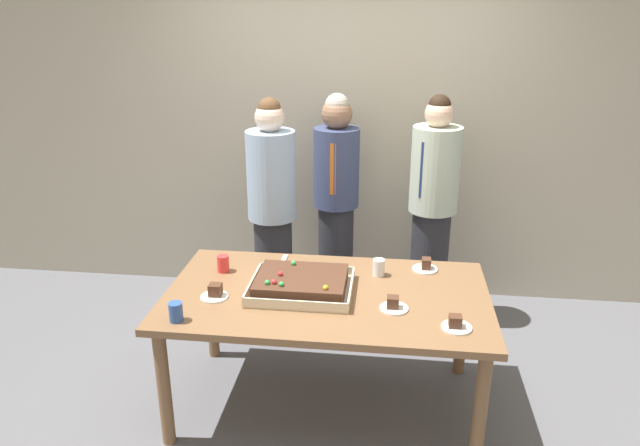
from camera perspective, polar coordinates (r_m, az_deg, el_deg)
ground_plane at (r=3.67m, az=0.61°, el=-16.91°), size 12.00×12.00×0.00m
interior_back_panel at (r=4.56m, az=2.97°, el=11.31°), size 8.00×0.12×3.00m
party_table at (r=3.31m, az=0.66°, el=-7.91°), size 1.77×1.01×0.73m
sheet_cake at (r=3.27m, az=-1.81°, el=-5.89°), size 0.56×0.46×0.12m
plated_slice_near_left at (r=3.12m, az=7.05°, el=-7.83°), size 0.15×0.15×0.07m
plated_slice_near_right at (r=3.27m, az=-10.04°, el=-6.62°), size 0.15×0.15×0.08m
plated_slice_far_left at (r=3.01m, az=12.91°, el=-9.46°), size 0.15×0.15×0.07m
plated_slice_far_right at (r=3.59m, az=10.09°, el=-4.11°), size 0.15×0.15×0.07m
drink_cup_nearest at (r=3.55m, az=-9.28°, el=-3.86°), size 0.07×0.07×0.10m
drink_cup_middle at (r=3.07m, az=-13.65°, el=-8.29°), size 0.07×0.07×0.10m
drink_cup_far_end at (r=3.47m, az=5.65°, el=-4.27°), size 0.07×0.07×0.10m
cake_server_utensil at (r=3.65m, az=-3.56°, el=-3.71°), size 0.03×0.20×0.01m
person_serving_front at (r=4.27m, az=10.74°, el=1.38°), size 0.34×0.34×1.65m
person_green_shirt_behind at (r=4.06m, az=-4.59°, el=0.75°), size 0.33×0.33×1.66m
person_striped_tie_right at (r=4.34m, az=1.55°, el=2.12°), size 0.33×0.33×1.64m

